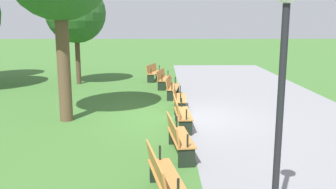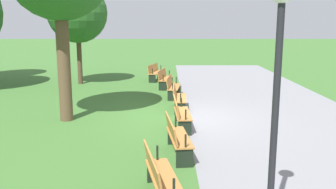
% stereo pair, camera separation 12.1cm
% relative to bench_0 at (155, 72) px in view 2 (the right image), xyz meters
% --- Properties ---
extents(ground_plane, '(120.00, 120.00, 0.00)m').
position_rel_bench_0_xyz_m(ground_plane, '(8.04, 1.15, -0.47)').
color(ground_plane, '#3D6B2D').
extents(path_paving, '(30.56, 6.15, 0.01)m').
position_rel_bench_0_xyz_m(path_paving, '(8.04, 4.36, -0.47)').
color(path_paving, gray).
rests_on(path_paving, ground).
extents(bench_0, '(1.76, 0.91, 0.89)m').
position_rel_bench_0_xyz_m(bench_0, '(0.00, 0.00, 0.00)').
color(bench_0, '#B27538').
rests_on(bench_0, ground).
extents(bench_1, '(1.76, 0.79, 0.89)m').
position_rel_bench_0_xyz_m(bench_1, '(2.26, 0.53, 0.00)').
color(bench_1, '#B27538').
rests_on(bench_1, ground).
extents(bench_2, '(1.74, 0.66, 0.89)m').
position_rel_bench_0_xyz_m(bench_2, '(4.56, 0.88, 0.00)').
color(bench_2, '#B27538').
rests_on(bench_2, ground).
extents(bench_3, '(1.71, 0.54, 0.89)m').
position_rel_bench_0_xyz_m(bench_3, '(6.88, 1.06, 0.00)').
color(bench_3, '#B27538').
rests_on(bench_3, ground).
extents(bench_4, '(1.71, 0.54, 0.89)m').
position_rel_bench_0_xyz_m(bench_4, '(9.21, 1.06, 0.00)').
color(bench_4, '#B27538').
rests_on(bench_4, ground).
extents(bench_5, '(1.74, 0.66, 0.89)m').
position_rel_bench_0_xyz_m(bench_5, '(11.52, 0.88, 0.00)').
color(bench_5, '#B27538').
rests_on(bench_5, ground).
extents(bench_6, '(1.76, 0.79, 0.89)m').
position_rel_bench_0_xyz_m(bench_6, '(13.82, 0.53, 0.00)').
color(bench_6, '#B27538').
rests_on(bench_6, ground).
extents(tree_1, '(3.01, 3.01, 5.12)m').
position_rel_bench_0_xyz_m(tree_1, '(1.08, -3.87, 3.13)').
color(tree_1, '#4C3828').
rests_on(tree_1, ground).
extents(lamp_post, '(0.32, 0.32, 3.70)m').
position_rel_bench_0_xyz_m(lamp_post, '(14.94, 2.17, 2.13)').
color(lamp_post, black).
rests_on(lamp_post, ground).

